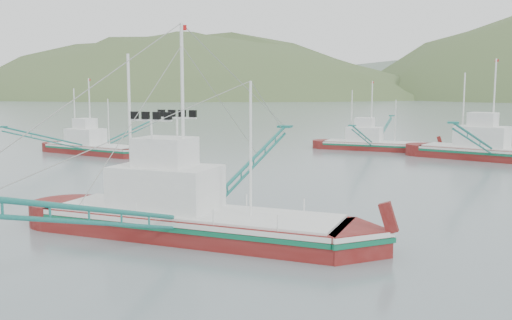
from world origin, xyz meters
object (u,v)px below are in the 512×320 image
(main_boat, at_px, (189,205))
(bg_boat_right, at_px, (496,139))
(bg_boat_left, at_px, (93,140))
(bg_boat_far, at_px, (373,140))

(main_boat, relative_size, bg_boat_right, 1.05)
(bg_boat_left, bearing_deg, bg_boat_far, 38.81)
(main_boat, xyz_separation_m, bg_boat_left, (-27.30, 30.68, -0.00))
(bg_boat_right, height_order, bg_boat_far, bg_boat_right)
(main_boat, xyz_separation_m, bg_boat_right, (17.75, 39.73, 0.57))
(bg_boat_right, relative_size, bg_boat_left, 1.21)
(bg_boat_right, bearing_deg, main_boat, -95.49)
(bg_boat_right, distance_m, bg_boat_far, 15.24)
(bg_boat_far, bearing_deg, bg_boat_left, -149.33)
(main_boat, distance_m, bg_boat_far, 45.90)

